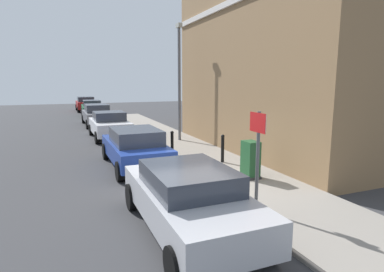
{
  "coord_description": "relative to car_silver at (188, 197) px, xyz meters",
  "views": [
    {
      "loc": [
        -3.27,
        -8.19,
        3.1
      ],
      "look_at": [
        0.91,
        2.04,
        1.2
      ],
      "focal_mm": 29.72,
      "sensor_mm": 36.0,
      "label": 1
    }
  ],
  "objects": [
    {
      "name": "ground",
      "position": [
        0.99,
        2.39,
        -0.74
      ],
      "size": [
        80.0,
        80.0,
        0.0
      ],
      "primitive_type": "plane",
      "color": "#38383A"
    },
    {
      "name": "sidewalk",
      "position": [
        2.79,
        8.39,
        -0.66
      ],
      "size": [
        2.79,
        30.0,
        0.15
      ],
      "primitive_type": "cube",
      "color": "gray",
      "rests_on": "ground"
    },
    {
      "name": "corner_building",
      "position": [
        8.13,
        5.97,
        4.25
      ],
      "size": [
        8.0,
        11.16,
        9.97
      ],
      "color": "olive",
      "rests_on": "ground"
    },
    {
      "name": "car_silver",
      "position": [
        0.0,
        0.0,
        0.0
      ],
      "size": [
        1.91,
        4.31,
        1.39
      ],
      "rotation": [
        0.0,
        0.0,
        1.57
      ],
      "color": "#B7B7BC",
      "rests_on": "ground"
    },
    {
      "name": "car_blue",
      "position": [
        0.09,
        5.48,
        0.01
      ],
      "size": [
        1.95,
        4.26,
        1.43
      ],
      "rotation": [
        0.0,
        0.0,
        1.58
      ],
      "color": "navy",
      "rests_on": "ground"
    },
    {
      "name": "car_white",
      "position": [
        0.06,
        11.98,
        0.01
      ],
      "size": [
        2.0,
        4.01,
        1.47
      ],
      "rotation": [
        0.0,
        0.0,
        1.59
      ],
      "color": "silver",
      "rests_on": "ground"
    },
    {
      "name": "car_grey",
      "position": [
        -0.03,
        17.68,
        0.04
      ],
      "size": [
        1.93,
        4.46,
        1.5
      ],
      "rotation": [
        0.0,
        0.0,
        1.59
      ],
      "color": "slate",
      "rests_on": "ground"
    },
    {
      "name": "car_green",
      "position": [
        0.19,
        24.33,
        0.0
      ],
      "size": [
        1.89,
        4.5,
        1.44
      ],
      "rotation": [
        0.0,
        0.0,
        1.55
      ],
      "color": "#195933",
      "rests_on": "ground"
    },
    {
      "name": "car_red",
      "position": [
        0.02,
        29.62,
        0.06
      ],
      "size": [
        1.95,
        4.16,
        1.53
      ],
      "rotation": [
        0.0,
        0.0,
        1.58
      ],
      "color": "maroon",
      "rests_on": "ground"
    },
    {
      "name": "utility_cabinet",
      "position": [
        2.98,
        2.33,
        -0.06
      ],
      "size": [
        0.46,
        0.61,
        1.15
      ],
      "color": "#1E4C28",
      "rests_on": "sidewalk"
    },
    {
      "name": "bollard_near_cabinet",
      "position": [
        3.08,
        4.36,
        -0.03
      ],
      "size": [
        0.14,
        0.14,
        1.04
      ],
      "color": "black",
      "rests_on": "sidewalk"
    },
    {
      "name": "bollard_far_kerb",
      "position": [
        1.64,
        5.89,
        -0.03
      ],
      "size": [
        0.14,
        0.14,
        1.04
      ],
      "color": "black",
      "rests_on": "sidewalk"
    },
    {
      "name": "street_sign",
      "position": [
        1.73,
        0.11,
        0.92
      ],
      "size": [
        0.08,
        0.6,
        2.3
      ],
      "color": "#59595B",
      "rests_on": "sidewalk"
    },
    {
      "name": "lamppost",
      "position": [
        3.18,
        9.26,
        2.56
      ],
      "size": [
        0.2,
        0.44,
        5.72
      ],
      "color": "#59595B",
      "rests_on": "sidewalk"
    }
  ]
}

